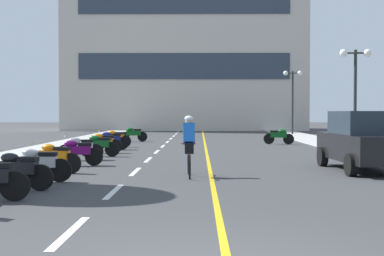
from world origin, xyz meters
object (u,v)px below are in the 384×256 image
object	(u,v)px
motorcycle_4	(54,157)
motorcycle_10	(115,138)
parked_car_near	(363,141)
motorcycle_2	(17,170)
motorcycle_7	(99,145)
motorcycle_9	(110,140)
motorcycle_8	(103,142)
motorcycle_11	(279,136)
street_lamp_mid	(355,75)
motorcycle_3	(38,164)
motorcycle_5	(77,152)
motorcycle_12	(133,134)
cyclist_rider	(189,145)
street_lamp_far	(293,87)
motorcycle_6	(80,148)

from	to	relation	value
motorcycle_4	motorcycle_10	xyz separation A→B (m)	(-0.08, 11.72, 0.00)
parked_car_near	motorcycle_2	xyz separation A→B (m)	(-9.16, -4.16, -0.44)
motorcycle_7	motorcycle_9	xyz separation A→B (m)	(-0.17, 3.81, 0.00)
parked_car_near	motorcycle_8	xyz separation A→B (m)	(-9.23, 6.82, -0.44)
motorcycle_9	motorcycle_11	distance (m)	9.82
street_lamp_mid	motorcycle_8	world-z (taller)	street_lamp_mid
motorcycle_3	motorcycle_5	distance (m)	4.10
motorcycle_7	motorcycle_12	world-z (taller)	same
cyclist_rider	motorcycle_2	bearing A→B (deg)	-145.76
motorcycle_3	motorcycle_12	world-z (taller)	same
street_lamp_far	motorcycle_9	world-z (taller)	street_lamp_far
motorcycle_3	motorcycle_8	distance (m)	9.58
motorcycle_4	motorcycle_11	world-z (taller)	same
motorcycle_7	motorcycle_12	xyz separation A→B (m)	(0.02, 10.94, 0.00)
street_lamp_mid	motorcycle_6	size ratio (longest dim) A/B	2.77
motorcycle_4	motorcycle_5	world-z (taller)	same
street_lamp_far	motorcycle_11	bearing A→B (deg)	-103.74
street_lamp_far	motorcycle_12	world-z (taller)	street_lamp_far
motorcycle_8	motorcycle_9	xyz separation A→B (m)	(-0.00, 2.07, 0.00)
street_lamp_mid	parked_car_near	bearing A→B (deg)	-104.81
street_lamp_mid	motorcycle_4	distance (m)	14.85
motorcycle_6	motorcycle_7	distance (m)	1.77
motorcycle_2	cyclist_rider	size ratio (longest dim) A/B	0.96
motorcycle_10	street_lamp_far	bearing A→B (deg)	49.70
motorcycle_4	cyclist_rider	world-z (taller)	cyclist_rider
motorcycle_3	motorcycle_8	world-z (taller)	same
motorcycle_3	motorcycle_4	xyz separation A→B (m)	(-0.15, 2.05, 0.00)
motorcycle_2	motorcycle_4	bearing A→B (deg)	91.91
motorcycle_7	motorcycle_10	xyz separation A→B (m)	(-0.29, 5.92, 0.00)
motorcycle_10	motorcycle_2	bearing A→B (deg)	-89.26
motorcycle_2	motorcycle_12	size ratio (longest dim) A/B	1.00
street_lamp_mid	cyclist_rider	xyz separation A→B (m)	(-7.47, -9.78, -2.63)
parked_car_near	motorcycle_8	bearing A→B (deg)	143.55
motorcycle_10	parked_car_near	bearing A→B (deg)	-49.64
motorcycle_5	street_lamp_far	bearing A→B (deg)	64.13
motorcycle_11	parked_car_near	bearing A→B (deg)	-87.76
motorcycle_7	motorcycle_5	bearing A→B (deg)	-90.34
parked_car_near	motorcycle_2	world-z (taller)	parked_car_near
motorcycle_11	motorcycle_12	xyz separation A→B (m)	(-8.52, 2.59, 0.00)
cyclist_rider	motorcycle_12	bearing A→B (deg)	102.07
motorcycle_12	motorcycle_10	bearing A→B (deg)	-93.56
motorcycle_10	motorcycle_6	bearing A→B (deg)	-90.63
cyclist_rider	motorcycle_6	bearing A→B (deg)	130.31
street_lamp_mid	motorcycle_9	xyz separation A→B (m)	(-11.42, 0.65, -3.04)
street_lamp_mid	motorcycle_2	size ratio (longest dim) A/B	2.70
motorcycle_6	motorcycle_3	bearing A→B (deg)	-87.03
motorcycle_8	cyclist_rider	size ratio (longest dim) A/B	0.96
street_lamp_far	cyclist_rider	bearing A→B (deg)	-106.00
motorcycle_6	motorcycle_9	size ratio (longest dim) A/B	0.99
motorcycle_5	motorcycle_10	world-z (taller)	same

